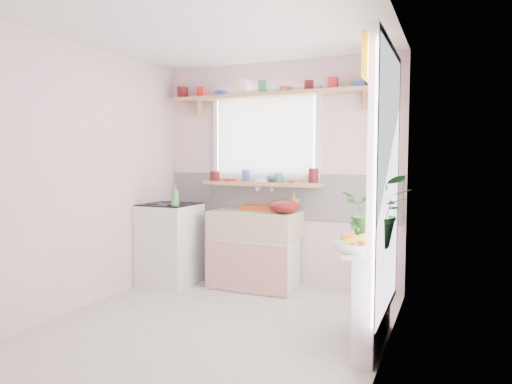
% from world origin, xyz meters
% --- Properties ---
extents(room, '(3.20, 3.20, 3.20)m').
position_xyz_m(room, '(0.66, 0.86, 1.37)').
color(room, silver).
rests_on(room, ground).
extents(sink_unit, '(0.95, 0.65, 1.11)m').
position_xyz_m(sink_unit, '(-0.15, 1.29, 0.43)').
color(sink_unit, white).
rests_on(sink_unit, ground).
extents(cooker, '(0.58, 0.58, 0.93)m').
position_xyz_m(cooker, '(-1.10, 1.05, 0.46)').
color(cooker, white).
rests_on(cooker, ground).
extents(radiator_ledge, '(0.22, 0.95, 0.78)m').
position_xyz_m(radiator_ledge, '(1.30, 0.20, 0.40)').
color(radiator_ledge, white).
rests_on(radiator_ledge, ground).
extents(windowsill, '(1.40, 0.22, 0.04)m').
position_xyz_m(windowsill, '(-0.15, 1.48, 1.14)').
color(windowsill, tan).
rests_on(windowsill, room).
extents(pine_shelf, '(2.52, 0.24, 0.04)m').
position_xyz_m(pine_shelf, '(0.00, 1.47, 2.12)').
color(pine_shelf, tan).
rests_on(pine_shelf, room).
extents(shelf_crockery, '(2.47, 0.11, 0.12)m').
position_xyz_m(shelf_crockery, '(-0.02, 1.47, 2.19)').
color(shelf_crockery, '#590F14').
rests_on(shelf_crockery, pine_shelf).
extents(sill_crockery, '(1.35, 0.11, 0.12)m').
position_xyz_m(sill_crockery, '(-0.17, 1.48, 1.22)').
color(sill_crockery, '#590F14').
rests_on(sill_crockery, windowsill).
extents(dish_tray, '(0.48, 0.39, 0.04)m').
position_xyz_m(dish_tray, '(-0.15, 1.50, 0.87)').
color(dish_tray, '#D44312').
rests_on(dish_tray, sink_unit).
extents(colander, '(0.33, 0.33, 0.15)m').
position_xyz_m(colander, '(0.22, 1.21, 0.92)').
color(colander, '#611410').
rests_on(colander, sink_unit).
extents(jade_plant, '(0.51, 0.45, 0.54)m').
position_xyz_m(jade_plant, '(1.33, 0.11, 1.04)').
color(jade_plant, '#275E25').
rests_on(jade_plant, radiator_ledge).
extents(fruit_bowl, '(0.32, 0.32, 0.07)m').
position_xyz_m(fruit_bowl, '(1.21, -0.15, 0.81)').
color(fruit_bowl, silver).
rests_on(fruit_bowl, radiator_ledge).
extents(herb_pot, '(0.12, 0.08, 0.21)m').
position_xyz_m(herb_pot, '(1.21, -0.00, 0.88)').
color(herb_pot, '#2C6B2A').
rests_on(herb_pot, radiator_ledge).
extents(soap_bottle_sink, '(0.10, 0.10, 0.19)m').
position_xyz_m(soap_bottle_sink, '(0.22, 1.50, 0.95)').
color(soap_bottle_sink, '#CBBA5A').
rests_on(soap_bottle_sink, sink_unit).
extents(sill_cup, '(0.13, 0.13, 0.10)m').
position_xyz_m(sill_cup, '(-0.74, 1.54, 1.21)').
color(sill_cup, white).
rests_on(sill_cup, windowsill).
extents(sill_bowl, '(0.25, 0.25, 0.07)m').
position_xyz_m(sill_bowl, '(-0.01, 1.54, 1.19)').
color(sill_bowl, teal).
rests_on(sill_bowl, windowsill).
extents(shelf_vase, '(0.17, 0.17, 0.16)m').
position_xyz_m(shelf_vase, '(1.03, 1.53, 2.22)').
color(shelf_vase, brown).
rests_on(shelf_vase, pine_shelf).
extents(cooker_bottle, '(0.10, 0.10, 0.24)m').
position_xyz_m(cooker_bottle, '(-0.88, 0.83, 1.03)').
color(cooker_bottle, '#458A4D').
rests_on(cooker_bottle, cooker).
extents(fruit, '(0.20, 0.14, 0.10)m').
position_xyz_m(fruit, '(1.22, -0.14, 0.87)').
color(fruit, orange).
rests_on(fruit, fruit_bowl).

